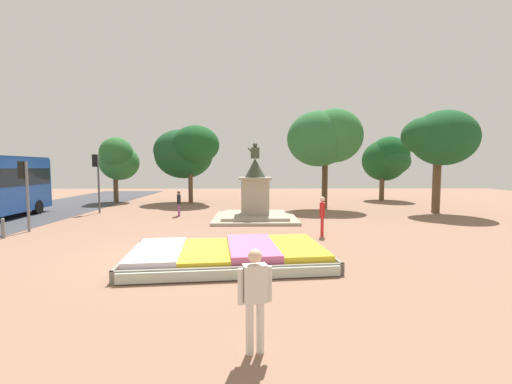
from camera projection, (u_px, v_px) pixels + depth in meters
ground_plane at (171, 257)px, 11.49m from camera, size 71.24×71.24×0.00m
flower_planter at (231, 255)px, 10.80m from camera, size 6.58×4.27×0.56m
statue_monument at (255, 201)px, 19.53m from camera, size 4.65×4.65×4.37m
traffic_light_mid_block at (25, 182)px, 15.76m from camera, size 0.42×0.31×3.27m
traffic_light_far_corner at (97, 172)px, 22.10m from camera, size 0.41×0.28×3.81m
pedestrian_with_handbag at (179, 202)px, 20.82m from camera, size 0.29×0.72×1.56m
pedestrian_near_planter at (322, 213)px, 14.82m from camera, size 0.31×0.55×1.72m
pedestrian_crossing_plaza at (255, 293)px, 5.46m from camera, size 0.55×0.31×1.72m
kerb_bollard_mid_b at (3, 228)px, 14.39m from camera, size 0.15×0.15×0.87m
park_tree_far_left at (326, 138)px, 24.15m from camera, size 5.32×4.00×7.08m
park_tree_behind_statue at (186, 151)px, 28.31m from camera, size 5.49×5.41×6.32m
park_tree_far_right at (439, 138)px, 21.69m from camera, size 4.48×4.22×6.57m
park_tree_street_side at (118, 159)px, 28.80m from camera, size 3.28×3.60×5.45m
park_tree_distant at (388, 159)px, 30.49m from camera, size 3.98×4.34×5.69m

